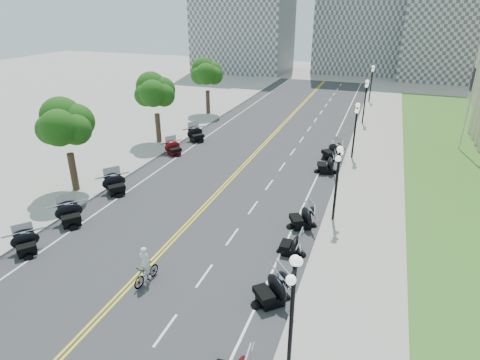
% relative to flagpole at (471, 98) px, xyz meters
% --- Properties ---
extents(ground, '(160.00, 160.00, 0.00)m').
position_rel_flagpole_xyz_m(ground, '(-18.00, -22.00, -5.00)').
color(ground, gray).
extents(road, '(16.00, 90.00, 0.01)m').
position_rel_flagpole_xyz_m(road, '(-18.00, -12.00, -5.00)').
color(road, '#333335').
rests_on(road, ground).
extents(centerline_yellow_a, '(0.12, 90.00, 0.00)m').
position_rel_flagpole_xyz_m(centerline_yellow_a, '(-18.12, -12.00, -4.99)').
color(centerline_yellow_a, yellow).
rests_on(centerline_yellow_a, road).
extents(centerline_yellow_b, '(0.12, 90.00, 0.00)m').
position_rel_flagpole_xyz_m(centerline_yellow_b, '(-17.88, -12.00, -4.99)').
color(centerline_yellow_b, yellow).
rests_on(centerline_yellow_b, road).
extents(edge_line_north, '(0.12, 90.00, 0.00)m').
position_rel_flagpole_xyz_m(edge_line_north, '(-11.60, -12.00, -4.99)').
color(edge_line_north, white).
rests_on(edge_line_north, road).
extents(edge_line_south, '(0.12, 90.00, 0.00)m').
position_rel_flagpole_xyz_m(edge_line_south, '(-24.40, -12.00, -4.99)').
color(edge_line_south, white).
rests_on(edge_line_south, road).
extents(lane_dash_4, '(0.12, 2.00, 0.00)m').
position_rel_flagpole_xyz_m(lane_dash_4, '(-14.80, -30.00, -4.99)').
color(lane_dash_4, white).
rests_on(lane_dash_4, road).
extents(lane_dash_5, '(0.12, 2.00, 0.00)m').
position_rel_flagpole_xyz_m(lane_dash_5, '(-14.80, -26.00, -4.99)').
color(lane_dash_5, white).
rests_on(lane_dash_5, road).
extents(lane_dash_6, '(0.12, 2.00, 0.00)m').
position_rel_flagpole_xyz_m(lane_dash_6, '(-14.80, -22.00, -4.99)').
color(lane_dash_6, white).
rests_on(lane_dash_6, road).
extents(lane_dash_7, '(0.12, 2.00, 0.00)m').
position_rel_flagpole_xyz_m(lane_dash_7, '(-14.80, -18.00, -4.99)').
color(lane_dash_7, white).
rests_on(lane_dash_7, road).
extents(lane_dash_8, '(0.12, 2.00, 0.00)m').
position_rel_flagpole_xyz_m(lane_dash_8, '(-14.80, -14.00, -4.99)').
color(lane_dash_8, white).
rests_on(lane_dash_8, road).
extents(lane_dash_9, '(0.12, 2.00, 0.00)m').
position_rel_flagpole_xyz_m(lane_dash_9, '(-14.80, -10.00, -4.99)').
color(lane_dash_9, white).
rests_on(lane_dash_9, road).
extents(lane_dash_10, '(0.12, 2.00, 0.00)m').
position_rel_flagpole_xyz_m(lane_dash_10, '(-14.80, -6.00, -4.99)').
color(lane_dash_10, white).
rests_on(lane_dash_10, road).
extents(lane_dash_11, '(0.12, 2.00, 0.00)m').
position_rel_flagpole_xyz_m(lane_dash_11, '(-14.80, -2.00, -4.99)').
color(lane_dash_11, white).
rests_on(lane_dash_11, road).
extents(lane_dash_12, '(0.12, 2.00, 0.00)m').
position_rel_flagpole_xyz_m(lane_dash_12, '(-14.80, 2.00, -4.99)').
color(lane_dash_12, white).
rests_on(lane_dash_12, road).
extents(lane_dash_13, '(0.12, 2.00, 0.00)m').
position_rel_flagpole_xyz_m(lane_dash_13, '(-14.80, 6.00, -4.99)').
color(lane_dash_13, white).
rests_on(lane_dash_13, road).
extents(lane_dash_14, '(0.12, 2.00, 0.00)m').
position_rel_flagpole_xyz_m(lane_dash_14, '(-14.80, 10.00, -4.99)').
color(lane_dash_14, white).
rests_on(lane_dash_14, road).
extents(lane_dash_15, '(0.12, 2.00, 0.00)m').
position_rel_flagpole_xyz_m(lane_dash_15, '(-14.80, 14.00, -4.99)').
color(lane_dash_15, white).
rests_on(lane_dash_15, road).
extents(lane_dash_16, '(0.12, 2.00, 0.00)m').
position_rel_flagpole_xyz_m(lane_dash_16, '(-14.80, 18.00, -4.99)').
color(lane_dash_16, white).
rests_on(lane_dash_16, road).
extents(lane_dash_17, '(0.12, 2.00, 0.00)m').
position_rel_flagpole_xyz_m(lane_dash_17, '(-14.80, 22.00, -4.99)').
color(lane_dash_17, white).
rests_on(lane_dash_17, road).
extents(lane_dash_18, '(0.12, 2.00, 0.00)m').
position_rel_flagpole_xyz_m(lane_dash_18, '(-14.80, 26.00, -4.99)').
color(lane_dash_18, white).
rests_on(lane_dash_18, road).
extents(lane_dash_19, '(0.12, 2.00, 0.00)m').
position_rel_flagpole_xyz_m(lane_dash_19, '(-14.80, 30.00, -4.99)').
color(lane_dash_19, white).
rests_on(lane_dash_19, road).
extents(sidewalk_north, '(5.00, 90.00, 0.15)m').
position_rel_flagpole_xyz_m(sidewalk_north, '(-7.50, -12.00, -4.92)').
color(sidewalk_north, '#9E9991').
rests_on(sidewalk_north, ground).
extents(sidewalk_south, '(5.00, 90.00, 0.15)m').
position_rel_flagpole_xyz_m(sidewalk_south, '(-28.50, -12.00, -4.92)').
color(sidewalk_south, '#9E9991').
rests_on(sidewalk_south, ground).
extents(lawn, '(9.00, 60.00, 0.10)m').
position_rel_flagpole_xyz_m(lawn, '(-0.50, -4.00, -4.95)').
color(lawn, '#356023').
rests_on(lawn, ground).
extents(distant_block_a, '(18.00, 14.00, 26.00)m').
position_rel_flagpole_xyz_m(distant_block_a, '(-36.00, 40.00, 8.00)').
color(distant_block_a, gray).
rests_on(distant_block_a, ground).
extents(distant_block_c, '(20.00, 14.00, 22.00)m').
position_rel_flagpole_xyz_m(distant_block_c, '(4.00, 43.00, 6.00)').
color(distant_block_c, gray).
rests_on(distant_block_c, ground).
extents(street_lamp_1, '(0.50, 1.20, 4.90)m').
position_rel_flagpole_xyz_m(street_lamp_1, '(-9.40, -30.00, -2.40)').
color(street_lamp_1, black).
rests_on(street_lamp_1, sidewalk_north).
extents(street_lamp_2, '(0.50, 1.20, 4.90)m').
position_rel_flagpole_xyz_m(street_lamp_2, '(-9.40, -18.00, -2.40)').
color(street_lamp_2, black).
rests_on(street_lamp_2, sidewalk_north).
extents(street_lamp_3, '(0.50, 1.20, 4.90)m').
position_rel_flagpole_xyz_m(street_lamp_3, '(-9.40, -6.00, -2.40)').
color(street_lamp_3, black).
rests_on(street_lamp_3, sidewalk_north).
extents(street_lamp_4, '(0.50, 1.20, 4.90)m').
position_rel_flagpole_xyz_m(street_lamp_4, '(-9.40, 6.00, -2.40)').
color(street_lamp_4, black).
rests_on(street_lamp_4, sidewalk_north).
extents(street_lamp_5, '(0.50, 1.20, 4.90)m').
position_rel_flagpole_xyz_m(street_lamp_5, '(-9.40, 18.00, -2.40)').
color(street_lamp_5, black).
rests_on(street_lamp_5, sidewalk_north).
extents(flagpole, '(1.10, 0.20, 10.00)m').
position_rel_flagpole_xyz_m(flagpole, '(0.00, 0.00, 0.00)').
color(flagpole, silver).
rests_on(flagpole, ground).
extents(tree_2, '(4.80, 4.80, 9.20)m').
position_rel_flagpole_xyz_m(tree_2, '(-28.00, -20.00, -0.25)').
color(tree_2, '#235619').
rests_on(tree_2, sidewalk_south).
extents(tree_3, '(4.80, 4.80, 9.20)m').
position_rel_flagpole_xyz_m(tree_3, '(-28.00, -8.00, -0.25)').
color(tree_3, '#235619').
rests_on(tree_3, sidewalk_south).
extents(tree_4, '(4.80, 4.80, 9.20)m').
position_rel_flagpole_xyz_m(tree_4, '(-28.00, 4.00, -0.25)').
color(tree_4, '#235619').
rests_on(tree_4, sidewalk_south).
extents(motorcycle_n_4, '(3.01, 3.01, 1.49)m').
position_rel_flagpole_xyz_m(motorcycle_n_4, '(-11.06, -26.76, -4.25)').
color(motorcycle_n_4, black).
rests_on(motorcycle_n_4, road).
extents(motorcycle_n_5, '(1.80, 1.80, 1.25)m').
position_rel_flagpole_xyz_m(motorcycle_n_5, '(-11.10, -22.51, -4.37)').
color(motorcycle_n_5, black).
rests_on(motorcycle_n_5, road).
extents(motorcycle_n_6, '(2.81, 2.81, 1.45)m').
position_rel_flagpole_xyz_m(motorcycle_n_6, '(-11.16, -19.43, -4.28)').
color(motorcycle_n_6, black).
rests_on(motorcycle_n_6, road).
extents(motorcycle_n_8, '(2.64, 2.64, 1.52)m').
position_rel_flagpole_xyz_m(motorcycle_n_8, '(-11.08, -10.01, -4.24)').
color(motorcycle_n_8, black).
rests_on(motorcycle_n_8, road).
extents(motorcycle_n_9, '(3.12, 3.12, 1.54)m').
position_rel_flagpole_xyz_m(motorcycle_n_9, '(-11.16, -6.60, -4.23)').
color(motorcycle_n_9, black).
rests_on(motorcycle_n_9, road).
extents(motorcycle_s_4, '(2.66, 2.66, 1.32)m').
position_rel_flagpole_xyz_m(motorcycle_s_4, '(-24.99, -27.51, -4.34)').
color(motorcycle_s_4, black).
rests_on(motorcycle_s_4, road).
extents(motorcycle_s_5, '(2.99, 2.99, 1.48)m').
position_rel_flagpole_xyz_m(motorcycle_s_5, '(-24.93, -24.08, -4.26)').
color(motorcycle_s_5, black).
rests_on(motorcycle_s_5, road).
extents(motorcycle_s_6, '(3.04, 3.04, 1.51)m').
position_rel_flagpole_xyz_m(motorcycle_s_6, '(-25.01, -19.29, -4.24)').
color(motorcycle_s_6, black).
rests_on(motorcycle_s_6, road).
extents(motorcycle_s_8, '(2.70, 2.70, 1.36)m').
position_rel_flagpole_xyz_m(motorcycle_s_8, '(-24.99, -10.47, -4.32)').
color(motorcycle_s_8, '#590A0C').
rests_on(motorcycle_s_8, road).
extents(motorcycle_s_9, '(3.05, 3.05, 1.52)m').
position_rel_flagpole_xyz_m(motorcycle_s_9, '(-24.77, -6.15, -4.24)').
color(motorcycle_s_9, black).
rests_on(motorcycle_s_9, road).
extents(bicycle, '(0.77, 1.83, 1.07)m').
position_rel_flagpole_xyz_m(bicycle, '(-17.29, -27.45, -4.47)').
color(bicycle, '#A51414').
rests_on(bicycle, road).
extents(cyclist_rider, '(0.63, 0.41, 1.73)m').
position_rel_flagpole_xyz_m(cyclist_rider, '(-17.29, -27.45, -3.07)').
color(cyclist_rider, white).
rests_on(cyclist_rider, bicycle).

